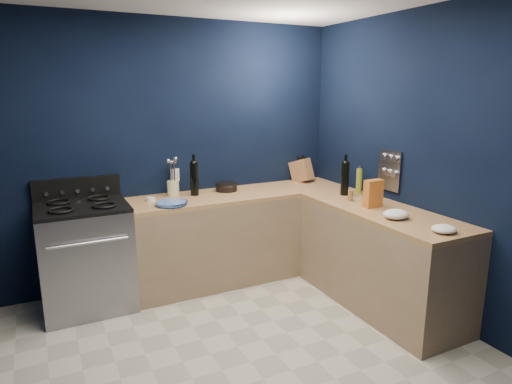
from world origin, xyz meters
TOP-DOWN VIEW (x-y plane):
  - floor at (0.00, 0.00)m, footprint 3.50×3.50m
  - wall_back at (0.00, 1.76)m, footprint 3.50×0.02m
  - wall_right at (1.76, 0.00)m, footprint 0.02×3.50m
  - wall_front at (0.00, -1.76)m, footprint 3.50×0.02m
  - cab_back at (0.60, 1.44)m, footprint 2.30×0.63m
  - top_back at (0.60, 1.44)m, footprint 2.30×0.63m
  - cab_right at (1.44, 0.29)m, footprint 0.63×1.67m
  - top_right at (1.44, 0.29)m, footprint 0.63×1.67m
  - gas_range at (-0.93, 1.42)m, footprint 0.76×0.66m
  - oven_door at (-0.93, 1.10)m, footprint 0.59×0.02m
  - cooktop at (-0.93, 1.42)m, footprint 0.76×0.66m
  - backguard at (-0.93, 1.72)m, footprint 0.76×0.06m
  - spice_panel at (1.74, 0.55)m, footprint 0.02×0.28m
  - wall_outlet at (0.00, 1.74)m, footprint 0.09×0.02m
  - plate_stack at (-0.18, 1.25)m, footprint 0.30×0.30m
  - ramekin at (-0.31, 1.50)m, footprint 0.10×0.10m
  - utensil_crock at (-0.06, 1.62)m, footprint 0.16×0.16m
  - wine_bottle_back at (0.14, 1.53)m, footprint 0.10×0.10m
  - lemon_basket at (0.49, 1.57)m, footprint 0.27×0.27m
  - knife_block at (1.45, 1.63)m, footprint 0.23×0.31m
  - wine_bottle_right at (1.47, 0.88)m, footprint 0.10×0.10m
  - oil_bottle at (1.65, 0.87)m, footprint 0.07×0.07m
  - spice_jar_near at (1.37, 0.66)m, footprint 0.05×0.05m
  - spice_jar_far at (1.42, 0.45)m, footprint 0.05×0.05m
  - crouton_bag at (1.41, 0.39)m, footprint 0.17×0.08m
  - towel_front at (1.33, 0.02)m, footprint 0.27×0.25m
  - towel_end at (1.39, -0.41)m, footprint 0.23×0.21m

SIDE VIEW (x-z plane):
  - floor at x=0.00m, z-range -0.02..0.00m
  - cab_back at x=0.60m, z-range 0.00..0.86m
  - cab_right at x=1.44m, z-range 0.00..0.86m
  - oven_door at x=-0.93m, z-range 0.24..0.66m
  - gas_range at x=-0.93m, z-range 0.00..0.92m
  - top_back at x=0.60m, z-range 0.86..0.90m
  - top_right at x=1.44m, z-range 0.86..0.90m
  - ramekin at x=-0.31m, z-range 0.90..0.93m
  - plate_stack at x=-0.18m, z-range 0.90..0.93m
  - towel_end at x=1.39m, z-range 0.90..0.96m
  - cooktop at x=-0.93m, z-range 0.92..0.95m
  - towel_front at x=1.33m, z-range 0.90..0.98m
  - lemon_basket at x=0.49m, z-range 0.90..0.98m
  - spice_jar_far at x=1.42m, z-range 0.90..0.98m
  - spice_jar_near at x=1.37m, z-range 0.90..1.00m
  - utensil_crock at x=-0.06m, z-range 0.90..1.05m
  - knife_block at x=1.45m, z-range 0.87..1.17m
  - crouton_bag at x=1.41m, z-range 0.90..1.15m
  - oil_bottle at x=1.65m, z-range 0.90..1.15m
  - backguard at x=-0.93m, z-range 0.94..1.14m
  - wine_bottle_right at x=1.47m, z-range 0.90..1.22m
  - wine_bottle_back at x=0.14m, z-range 0.90..1.23m
  - wall_outlet at x=0.00m, z-range 1.02..1.15m
  - spice_panel at x=1.74m, z-range 0.99..1.37m
  - wall_back at x=0.00m, z-range 0.00..2.60m
  - wall_right at x=1.76m, z-range 0.00..2.60m
  - wall_front at x=0.00m, z-range 0.00..2.60m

